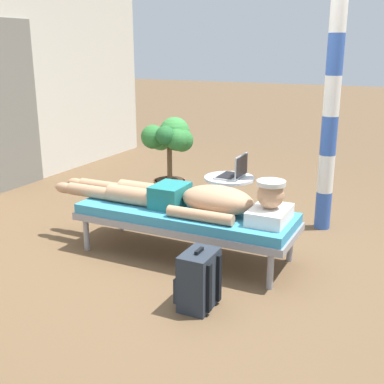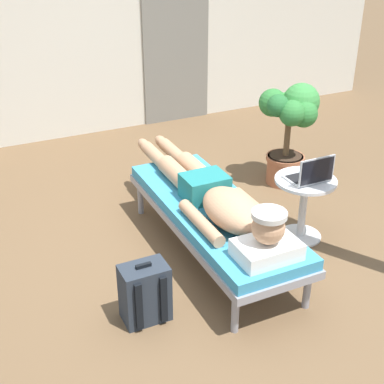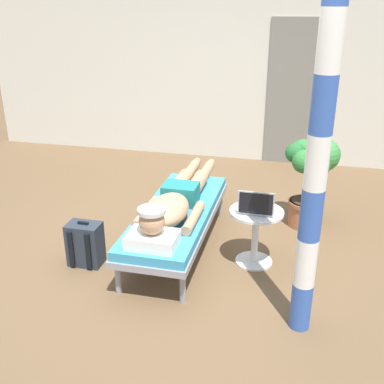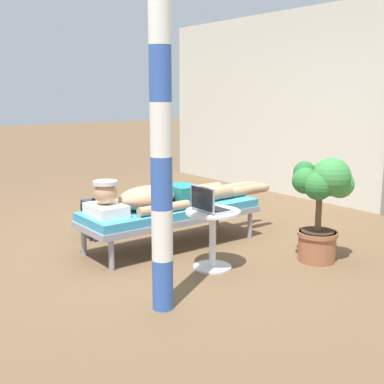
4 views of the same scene
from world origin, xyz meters
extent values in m
plane|color=brown|center=(0.00, 0.00, 0.00)|extent=(40.00, 40.00, 0.00)
cube|color=beige|center=(0.02, 3.10, 1.35)|extent=(7.60, 0.20, 2.70)
cube|color=slate|center=(1.00, 2.99, 1.02)|extent=(0.84, 0.03, 2.04)
cylinder|color=gray|center=(-0.25, 0.96, 0.14)|extent=(0.05, 0.05, 0.28)
cylinder|color=gray|center=(0.29, 0.96, 0.14)|extent=(0.05, 0.05, 0.28)
cylinder|color=gray|center=(-0.25, -0.70, 0.14)|extent=(0.05, 0.05, 0.28)
cylinder|color=gray|center=(0.29, -0.70, 0.14)|extent=(0.05, 0.05, 0.28)
cube|color=gray|center=(0.02, 0.13, 0.31)|extent=(0.65, 1.86, 0.06)
cube|color=teal|center=(0.02, 0.13, 0.38)|extent=(0.62, 1.83, 0.08)
cube|color=white|center=(0.02, -0.60, 0.47)|extent=(0.40, 0.28, 0.11)
sphere|color=tan|center=(0.02, -0.60, 0.64)|extent=(0.21, 0.21, 0.21)
cylinder|color=silver|center=(0.02, -0.60, 0.73)|extent=(0.22, 0.22, 0.03)
ellipsoid|color=tan|center=(0.02, -0.16, 0.54)|extent=(0.35, 0.60, 0.23)
cylinder|color=tan|center=(-0.20, -0.11, 0.46)|extent=(0.09, 0.55, 0.09)
cylinder|color=tan|center=(0.24, -0.11, 0.46)|extent=(0.09, 0.55, 0.09)
cube|color=#1E7272|center=(0.02, 0.27, 0.52)|extent=(0.33, 0.26, 0.19)
cylinder|color=tan|center=(-0.06, 0.61, 0.49)|extent=(0.15, 0.42, 0.15)
cylinder|color=tan|center=(-0.06, 1.04, 0.47)|extent=(0.11, 0.44, 0.11)
ellipsoid|color=tan|center=(-0.06, 1.33, 0.47)|extent=(0.09, 0.20, 0.10)
cylinder|color=tan|center=(0.11, 0.61, 0.49)|extent=(0.15, 0.42, 0.15)
cylinder|color=tan|center=(0.11, 1.04, 0.47)|extent=(0.11, 0.44, 0.11)
ellipsoid|color=tan|center=(0.11, 1.33, 0.47)|extent=(0.09, 0.20, 0.10)
cylinder|color=silver|center=(0.78, 0.04, 0.01)|extent=(0.34, 0.34, 0.02)
cylinder|color=silver|center=(0.78, 0.04, 0.26)|extent=(0.06, 0.06, 0.48)
cylinder|color=silver|center=(0.78, 0.04, 0.51)|extent=(0.48, 0.48, 0.02)
cube|color=#A5A8AD|center=(0.78, 0.04, 0.53)|extent=(0.31, 0.22, 0.02)
cube|color=black|center=(0.78, 0.05, 0.54)|extent=(0.27, 0.15, 0.00)
cube|color=#A5A8AD|center=(0.78, -0.08, 0.64)|extent=(0.31, 0.01, 0.21)
cube|color=black|center=(0.78, -0.09, 0.64)|extent=(0.29, 0.00, 0.19)
cube|color=#262D38|center=(-0.71, -0.34, 0.20)|extent=(0.30, 0.20, 0.40)
cube|color=#262D38|center=(-0.71, -0.22, 0.13)|extent=(0.23, 0.04, 0.18)
cube|color=black|center=(-0.79, -0.45, 0.20)|extent=(0.04, 0.02, 0.34)
cube|color=black|center=(-0.63, -0.45, 0.20)|extent=(0.04, 0.02, 0.34)
cube|color=black|center=(-0.71, -0.34, 0.41)|extent=(0.10, 0.02, 0.02)
cylinder|color=#9E5B3D|center=(1.22, 0.92, 0.14)|extent=(0.34, 0.34, 0.28)
cylinder|color=#9E5B3D|center=(1.22, 0.92, 0.26)|extent=(0.37, 0.37, 0.04)
cylinder|color=#332319|center=(1.22, 0.92, 0.29)|extent=(0.31, 0.31, 0.01)
cylinder|color=brown|center=(1.22, 0.92, 0.46)|extent=(0.06, 0.06, 0.37)
sphere|color=#38843D|center=(1.34, 0.92, 0.80)|extent=(0.34, 0.34, 0.34)
sphere|color=#429347|center=(1.31, 1.09, 0.72)|extent=(0.26, 0.26, 0.26)
sphere|color=#2D7233|center=(1.13, 1.08, 0.77)|extent=(0.26, 0.26, 0.26)
sphere|color=#23602D|center=(1.06, 0.89, 0.81)|extent=(0.21, 0.21, 0.21)
sphere|color=#2D7233|center=(1.15, 0.80, 0.76)|extent=(0.24, 0.24, 0.24)
sphere|color=#2D7233|center=(1.29, 0.81, 0.73)|extent=(0.25, 0.25, 0.25)
cylinder|color=#3359B2|center=(1.21, -0.78, 0.18)|extent=(0.15, 0.15, 0.37)
cylinder|color=white|center=(1.21, -0.78, 0.55)|extent=(0.15, 0.15, 0.37)
cylinder|color=#3359B2|center=(1.21, -0.78, 0.92)|extent=(0.15, 0.15, 0.37)
cylinder|color=white|center=(1.21, -0.78, 1.28)|extent=(0.15, 0.15, 0.37)
cylinder|color=#3359B2|center=(1.21, -0.78, 1.65)|extent=(0.15, 0.15, 0.37)
cylinder|color=white|center=(1.21, -0.78, 2.02)|extent=(0.15, 0.15, 0.37)
camera|label=1|loc=(-3.45, -1.62, 1.72)|focal=46.00mm
camera|label=2|loc=(-1.63, -2.97, 2.39)|focal=50.83mm
camera|label=3|loc=(1.08, -3.63, 2.23)|focal=42.63mm
camera|label=4|loc=(4.00, -2.66, 1.53)|focal=46.55mm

